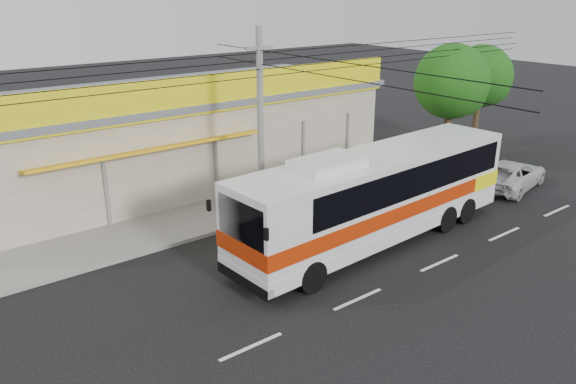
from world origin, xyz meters
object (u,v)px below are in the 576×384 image
coach_bus (380,190)px  tree_far (483,78)px  utility_pole (260,64)px  tree_near (454,84)px  white_car (511,175)px

coach_bus → tree_far: (14.73, 5.92, 2.05)m
utility_pole → coach_bus: bearing=-58.1°
coach_bus → tree_near: (10.18, 4.59, 2.33)m
white_car → utility_pole: (-12.00, 3.72, 5.78)m
coach_bus → tree_near: size_ratio=1.94×
coach_bus → utility_pole: size_ratio=0.37×
white_car → tree_far: 8.40m
white_car → coach_bus: bearing=80.3°
utility_pole → white_car: bearing=-17.2°
tree_far → white_car: bearing=-133.2°
tree_far → utility_pole: bearing=-173.8°
utility_pole → tree_far: 17.51m
coach_bus → tree_far: bearing=19.0°
tree_near → coach_bus: bearing=-155.7°
utility_pole → tree_far: (17.25, 1.87, -2.34)m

